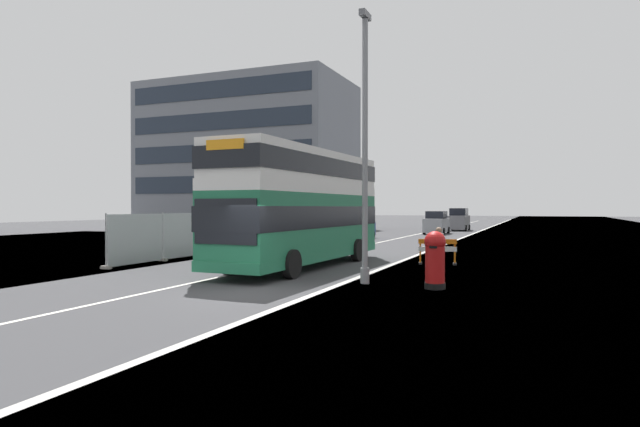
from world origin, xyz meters
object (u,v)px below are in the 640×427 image
(red_pillar_postbox, at_px, (435,257))
(car_oncoming_near, at_px, (357,227))
(lamppost_foreground, at_px, (365,156))
(pedestrian_at_kerb, at_px, (439,251))
(car_receding_mid, at_px, (436,223))
(roadworks_barrier, at_px, (437,249))
(car_receding_far, at_px, (459,220))
(double_decker_bus, at_px, (302,206))

(red_pillar_postbox, relative_size, car_oncoming_near, 0.43)
(lamppost_foreground, relative_size, pedestrian_at_kerb, 5.01)
(red_pillar_postbox, relative_size, car_receding_mid, 0.41)
(roadworks_barrier, height_order, car_receding_far, car_receding_far)
(lamppost_foreground, bearing_deg, car_receding_mid, 96.44)
(car_receding_far, height_order, pedestrian_at_kerb, car_receding_far)
(double_decker_bus, height_order, car_receding_far, double_decker_bus)
(lamppost_foreground, distance_m, red_pillar_postbox, 3.87)
(double_decker_bus, bearing_deg, roadworks_barrier, 31.68)
(car_receding_mid, height_order, pedestrian_at_kerb, car_receding_mid)
(roadworks_barrier, relative_size, pedestrian_at_kerb, 0.95)
(double_decker_bus, bearing_deg, pedestrian_at_kerb, -6.05)
(car_receding_mid, xyz_separation_m, car_receding_far, (0.86, 7.87, 0.11))
(car_receding_mid, relative_size, car_receding_far, 1.02)
(lamppost_foreground, bearing_deg, pedestrian_at_kerb, 58.72)
(car_oncoming_near, bearing_deg, pedestrian_at_kerb, -63.72)
(lamppost_foreground, xyz_separation_m, car_oncoming_near, (-7.92, 22.66, -3.13))
(roadworks_barrier, distance_m, pedestrian_at_kerb, 3.69)
(double_decker_bus, xyz_separation_m, car_receding_mid, (0.12, 29.01, -1.52))
(car_oncoming_near, bearing_deg, lamppost_foreground, -70.74)
(red_pillar_postbox, xyz_separation_m, car_receding_mid, (-5.94, 32.83, 0.03))
(lamppost_foreground, bearing_deg, red_pillar_postbox, -6.32)
(lamppost_foreground, height_order, car_oncoming_near, lamppost_foreground)
(car_oncoming_near, bearing_deg, double_decker_bus, -77.83)
(double_decker_bus, height_order, lamppost_foreground, lamppost_foreground)
(double_decker_bus, bearing_deg, car_receding_mid, 89.76)
(car_receding_mid, bearing_deg, roadworks_barrier, -79.57)
(red_pillar_postbox, distance_m, pedestrian_at_kerb, 3.26)
(lamppost_foreground, bearing_deg, car_oncoming_near, 109.26)
(red_pillar_postbox, height_order, car_oncoming_near, car_oncoming_near)
(car_receding_far, bearing_deg, car_oncoming_near, -105.99)
(red_pillar_postbox, height_order, roadworks_barrier, red_pillar_postbox)
(roadworks_barrier, height_order, car_receding_mid, car_receding_mid)
(double_decker_bus, relative_size, car_receding_mid, 2.66)
(car_receding_far, bearing_deg, red_pillar_postbox, -82.87)
(double_decker_bus, distance_m, car_receding_far, 36.92)
(double_decker_bus, bearing_deg, lamppost_foreground, -43.20)
(car_oncoming_near, bearing_deg, car_receding_mid, 66.86)
(lamppost_foreground, relative_size, roadworks_barrier, 5.28)
(car_receding_mid, bearing_deg, lamppost_foreground, -83.56)
(roadworks_barrier, bearing_deg, red_pillar_postbox, -80.36)
(car_oncoming_near, relative_size, car_receding_far, 0.97)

